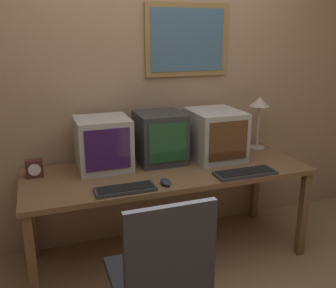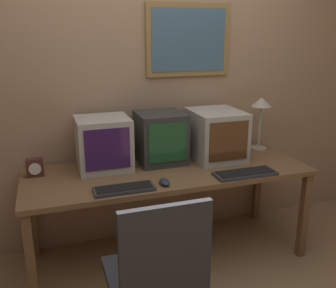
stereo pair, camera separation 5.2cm
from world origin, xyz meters
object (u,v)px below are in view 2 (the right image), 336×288
at_px(keyboard_side, 245,173).
at_px(desk_clock, 35,167).
at_px(desk_lamp, 261,109).
at_px(keyboard_main, 124,189).
at_px(mouse_near_keyboard, 164,182).
at_px(monitor_left, 103,143).
at_px(monitor_center, 160,138).
at_px(monitor_right, 216,135).

relative_size(keyboard_side, desk_clock, 3.52).
relative_size(desk_clock, desk_lamp, 0.28).
height_order(keyboard_main, mouse_near_keyboard, mouse_near_keyboard).
xyz_separation_m(monitor_left, desk_clock, (-0.49, -0.01, -0.13)).
bearing_deg(mouse_near_keyboard, monitor_center, 75.64).
height_order(monitor_center, desk_lamp, desk_lamp).
relative_size(monitor_right, mouse_near_keyboard, 3.86).
height_order(monitor_left, monitor_center, monitor_center).
bearing_deg(monitor_left, desk_lamp, 1.95).
xyz_separation_m(monitor_left, monitor_center, (0.44, 0.01, 0.00)).
height_order(monitor_right, desk_lamp, desk_lamp).
bearing_deg(keyboard_main, monitor_center, 49.99).
distance_m(keyboard_main, desk_clock, 0.70).
bearing_deg(keyboard_side, monitor_left, 153.27).
xyz_separation_m(monitor_left, keyboard_side, (0.92, -0.46, -0.18)).
xyz_separation_m(desk_clock, desk_lamp, (1.83, 0.05, 0.29)).
relative_size(monitor_center, desk_lamp, 0.86).
bearing_deg(monitor_center, monitor_right, -7.54).
bearing_deg(monitor_left, desk_clock, -178.97).
xyz_separation_m(monitor_right, desk_lamp, (0.46, 0.09, 0.16)).
bearing_deg(mouse_near_keyboard, keyboard_side, -1.69).
distance_m(keyboard_side, desk_lamp, 0.74).
distance_m(monitor_left, keyboard_main, 0.49).
relative_size(monitor_center, keyboard_side, 0.86).
bearing_deg(keyboard_main, mouse_near_keyboard, 2.26).
distance_m(monitor_left, keyboard_side, 1.05).
bearing_deg(mouse_near_keyboard, monitor_right, 35.47).
height_order(monitor_left, desk_clock, monitor_left).
distance_m(monitor_right, keyboard_main, 0.95).
distance_m(monitor_center, mouse_near_keyboard, 0.50).
xyz_separation_m(monitor_center, mouse_near_keyboard, (-0.12, -0.46, -0.17)).
bearing_deg(desk_clock, keyboard_side, -17.90).
xyz_separation_m(monitor_left, keyboard_main, (0.05, -0.46, -0.18)).
bearing_deg(keyboard_main, keyboard_side, -0.44).
bearing_deg(monitor_right, desk_clock, 178.33).
relative_size(monitor_left, monitor_center, 0.99).
bearing_deg(desk_clock, monitor_center, 1.13).
bearing_deg(desk_clock, monitor_right, -1.67).
bearing_deg(desk_lamp, keyboard_main, -158.74).
height_order(keyboard_main, keyboard_side, same).
height_order(keyboard_main, desk_lamp, desk_lamp).
xyz_separation_m(monitor_right, keyboard_side, (0.04, -0.42, -0.18)).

